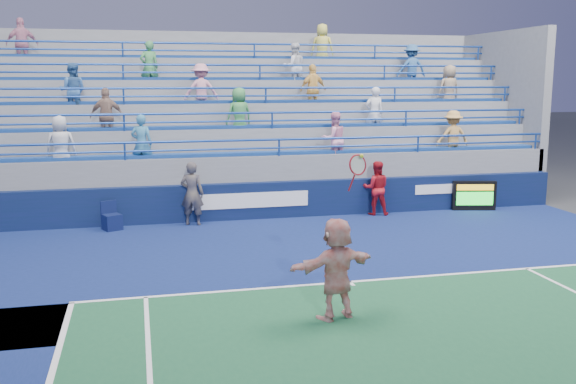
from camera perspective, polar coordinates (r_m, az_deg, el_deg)
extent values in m
plane|color=#333538|center=(13.37, 5.50, -8.04)|extent=(120.00, 120.00, 0.00)
cube|color=#0F1F4F|center=(15.38, 2.86, -5.57)|extent=(18.00, 8.40, 0.02)
cube|color=white|center=(13.37, 5.50, -7.95)|extent=(11.00, 0.10, 0.01)
cube|color=white|center=(13.28, 5.64, -8.08)|extent=(0.08, 0.30, 0.01)
cube|color=#0A1937|center=(19.32, -0.66, -0.68)|extent=(18.00, 0.30, 1.10)
cube|color=white|center=(18.97, -3.50, -0.75)|extent=(3.60, 0.02, 0.45)
cube|color=white|center=(20.89, 13.50, 0.27)|extent=(1.80, 0.02, 0.30)
cube|color=slate|center=(22.16, -2.32, 0.69)|extent=(18.00, 5.60, 1.10)
cube|color=slate|center=(22.11, -2.33, 1.65)|extent=(18.00, 5.60, 1.85)
cube|color=navy|center=(19.70, -1.04, 3.49)|extent=(17.40, 0.45, 0.10)
cylinder|color=#1A3F92|center=(19.26, -0.80, 4.69)|extent=(18.00, 0.07, 0.07)
cube|color=slate|center=(22.54, -2.58, 2.77)|extent=(18.00, 4.60, 2.60)
cube|color=navy|center=(20.60, -1.64, 5.87)|extent=(17.40, 0.45, 0.10)
cylinder|color=#1A3F92|center=(20.18, -1.42, 7.07)|extent=(18.00, 0.07, 0.07)
cube|color=slate|center=(22.99, -2.81, 3.85)|extent=(18.00, 3.60, 3.35)
cube|color=navy|center=(21.54, -2.19, 8.05)|extent=(17.40, 0.45, 0.10)
cylinder|color=#1A3F92|center=(21.14, -1.99, 9.23)|extent=(18.00, 0.07, 0.07)
cube|color=slate|center=(23.44, -3.05, 4.89)|extent=(18.00, 2.60, 4.10)
cube|color=navy|center=(22.51, -2.70, 10.04)|extent=(17.40, 0.45, 0.10)
cylinder|color=#1A3F92|center=(22.12, -2.52, 11.20)|extent=(18.00, 0.07, 0.07)
cube|color=slate|center=(23.90, -3.27, 5.89)|extent=(18.00, 1.60, 4.85)
cube|color=navy|center=(23.51, -3.18, 11.86)|extent=(17.40, 0.45, 0.10)
cylinder|color=#1A3F92|center=(23.13, -3.01, 13.01)|extent=(18.00, 0.07, 0.07)
imported|color=#B8BABF|center=(19.33, -19.54, 3.93)|extent=(0.88, 0.62, 1.70)
imported|color=teal|center=(19.22, -12.87, 4.22)|extent=(0.70, 0.55, 1.70)
imported|color=pink|center=(21.23, -7.72, 8.96)|extent=(1.11, 0.65, 1.70)
imported|color=gray|center=(23.76, 14.12, 8.86)|extent=(0.89, 0.64, 1.70)
imported|color=pink|center=(23.43, -22.56, 12.06)|extent=(1.07, 0.65, 1.70)
imported|color=white|center=(22.79, 0.54, 11.00)|extent=(0.88, 0.72, 1.70)
imported|color=#D5CD53|center=(24.12, 3.06, 12.72)|extent=(0.96, 0.77, 1.70)
imported|color=#3E8A4C|center=(22.14, -12.23, 10.81)|extent=(0.68, 0.51, 1.70)
imported|color=#3868A8|center=(21.22, -18.58, 8.54)|extent=(0.93, 0.78, 1.70)
imported|color=#305C91|center=(24.22, 10.92, 10.77)|extent=(1.11, 0.66, 1.70)
imported|color=#907060|center=(20.18, -15.79, 6.50)|extent=(1.01, 0.44, 1.70)
imported|color=silver|center=(21.57, 7.67, 6.98)|extent=(0.64, 0.43, 1.70)
imported|color=#F19BC2|center=(20.13, 4.12, 4.70)|extent=(0.92, 0.77, 1.70)
imported|color=tan|center=(21.68, 14.42, 4.79)|extent=(1.12, 0.67, 1.70)
imported|color=#3E8947|center=(20.40, -4.36, 6.88)|extent=(0.95, 0.75, 1.70)
imported|color=#FBC761|center=(21.92, 2.24, 9.07)|extent=(1.07, 0.67, 1.70)
cube|color=black|center=(21.21, 16.22, -0.33)|extent=(1.37, 0.44, 0.95)
cube|color=gold|center=(21.09, 16.36, 0.39)|extent=(1.17, 0.02, 0.19)
cube|color=#19E533|center=(21.15, 16.32, -0.56)|extent=(1.17, 0.02, 0.43)
cube|color=#0C153E|center=(18.41, -15.37, -2.61)|extent=(0.60, 0.60, 0.45)
cube|color=#0C153E|center=(18.52, -15.41, -1.27)|extent=(0.43, 0.23, 0.35)
imported|color=white|center=(11.19, 4.34, -6.82)|extent=(1.75, 1.01, 1.80)
torus|color=maroon|center=(10.92, 6.22, 2.42)|extent=(0.37, 0.21, 0.36)
cylinder|color=maroon|center=(10.93, 5.69, 0.84)|extent=(0.08, 0.21, 0.33)
sphere|color=yellow|center=(10.87, 6.57, 3.20)|extent=(0.07, 0.07, 0.07)
imported|color=#121633|center=(18.43, -8.52, -0.14)|extent=(0.78, 0.64, 1.85)
imported|color=#A4121D|center=(19.83, 7.84, 0.34)|extent=(0.95, 0.82, 1.67)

